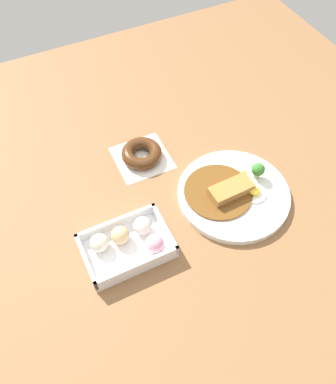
{
  "coord_description": "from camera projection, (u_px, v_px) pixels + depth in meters",
  "views": [
    {
      "loc": [
        0.28,
        0.49,
        0.84
      ],
      "look_at": [
        0.02,
        -0.05,
        0.03
      ],
      "focal_mm": 37.76,
      "sensor_mm": 36.0,
      "label": 1
    }
  ],
  "objects": [
    {
      "name": "chocolate_ring_donut",
      "position": [
        142.0,
        154.0,
        1.09
      ],
      "size": [
        0.15,
        0.15,
        0.04
      ],
      "color": "white",
      "rests_on": "ground_plane"
    },
    {
      "name": "ground_plane",
      "position": [
        184.0,
        210.0,
        1.01
      ],
      "size": [
        1.6,
        1.6,
        0.0
      ],
      "primitive_type": "plane",
      "color": "brown"
    },
    {
      "name": "curry_plate",
      "position": [
        233.0,
        193.0,
        1.02
      ],
      "size": [
        0.28,
        0.28,
        0.07
      ],
      "color": "white",
      "rests_on": "ground_plane"
    },
    {
      "name": "donut_box",
      "position": [
        128.0,
        243.0,
        0.93
      ],
      "size": [
        0.2,
        0.14,
        0.06
      ],
      "color": "white",
      "rests_on": "ground_plane"
    }
  ]
}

